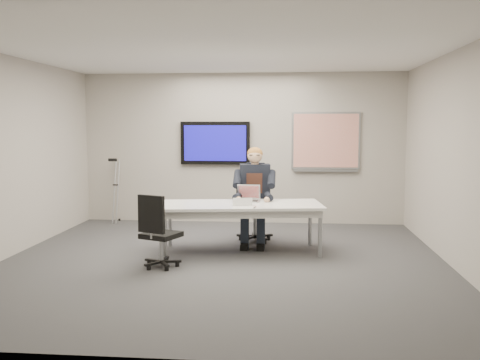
# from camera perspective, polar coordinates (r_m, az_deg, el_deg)

# --- Properties ---
(floor) EXTENTS (6.00, 6.00, 0.02)m
(floor) POSITION_cam_1_polar(r_m,az_deg,el_deg) (7.27, -1.89, -8.76)
(floor) COLOR #323234
(floor) RESTS_ON ground
(ceiling) EXTENTS (6.00, 6.00, 0.02)m
(ceiling) POSITION_cam_1_polar(r_m,az_deg,el_deg) (7.10, -1.97, 13.68)
(ceiling) COLOR white
(ceiling) RESTS_ON wall_back
(wall_back) EXTENTS (6.00, 0.02, 2.80)m
(wall_back) POSITION_cam_1_polar(r_m,az_deg,el_deg) (10.02, 0.22, 3.39)
(wall_back) COLOR #ADA69C
(wall_back) RESTS_ON ground
(wall_front) EXTENTS (6.00, 0.02, 2.80)m
(wall_front) POSITION_cam_1_polar(r_m,az_deg,el_deg) (4.10, -7.20, -0.30)
(wall_front) COLOR #ADA69C
(wall_front) RESTS_ON ground
(wall_left) EXTENTS (0.02, 6.00, 2.80)m
(wall_left) POSITION_cam_1_polar(r_m,az_deg,el_deg) (8.00, -23.80, 2.25)
(wall_left) COLOR #ADA69C
(wall_left) RESTS_ON ground
(wall_right) EXTENTS (0.02, 6.00, 2.80)m
(wall_right) POSITION_cam_1_polar(r_m,az_deg,el_deg) (7.30, 22.14, 2.02)
(wall_right) COLOR #ADA69C
(wall_right) RESTS_ON ground
(conference_table) EXTENTS (2.40, 1.26, 0.71)m
(conference_table) POSITION_cam_1_polar(r_m,az_deg,el_deg) (7.72, 0.17, -3.13)
(conference_table) COLOR white
(conference_table) RESTS_ON ground
(tv_display) EXTENTS (1.30, 0.09, 0.80)m
(tv_display) POSITION_cam_1_polar(r_m,az_deg,el_deg) (10.02, -2.66, 3.96)
(tv_display) COLOR black
(tv_display) RESTS_ON wall_back
(whiteboard) EXTENTS (1.25, 0.08, 1.10)m
(whiteboard) POSITION_cam_1_polar(r_m,az_deg,el_deg) (9.97, 9.14, 4.06)
(whiteboard) COLOR #989BA0
(whiteboard) RESTS_ON wall_back
(office_chair_far) EXTENTS (0.71, 0.71, 1.12)m
(office_chair_far) POSITION_cam_1_polar(r_m,az_deg,el_deg) (8.52, 1.49, -4.18)
(office_chair_far) COLOR black
(office_chair_far) RESTS_ON ground
(office_chair_near) EXTENTS (0.60, 0.60, 0.96)m
(office_chair_near) POSITION_cam_1_polar(r_m,az_deg,el_deg) (7.00, -8.60, -6.86)
(office_chair_near) COLOR black
(office_chair_near) RESTS_ON ground
(seated_person) EXTENTS (0.49, 0.84, 1.50)m
(seated_person) POSITION_cam_1_polar(r_m,az_deg,el_deg) (8.21, 1.51, -2.76)
(seated_person) COLOR #1C232F
(seated_person) RESTS_ON office_chair_far
(crutch) EXTENTS (0.28, 0.71, 1.31)m
(crutch) POSITION_cam_1_polar(r_m,az_deg,el_deg) (10.34, -13.08, -0.99)
(crutch) COLOR #9A9BA1
(crutch) RESTS_ON ground
(laptop) EXTENTS (0.35, 0.33, 0.24)m
(laptop) POSITION_cam_1_polar(r_m,az_deg,el_deg) (7.95, 0.90, -1.84)
(laptop) COLOR #AEAEB0
(laptop) RESTS_ON conference_table
(name_tent) EXTENTS (0.27, 0.09, 0.11)m
(name_tent) POSITION_cam_1_polar(r_m,az_deg,el_deg) (7.52, 0.29, -2.33)
(name_tent) COLOR silver
(name_tent) RESTS_ON conference_table
(pen) EXTENTS (0.03, 0.14, 0.01)m
(pen) POSITION_cam_1_polar(r_m,az_deg,el_deg) (7.34, 1.58, -2.92)
(pen) COLOR black
(pen) RESTS_ON conference_table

